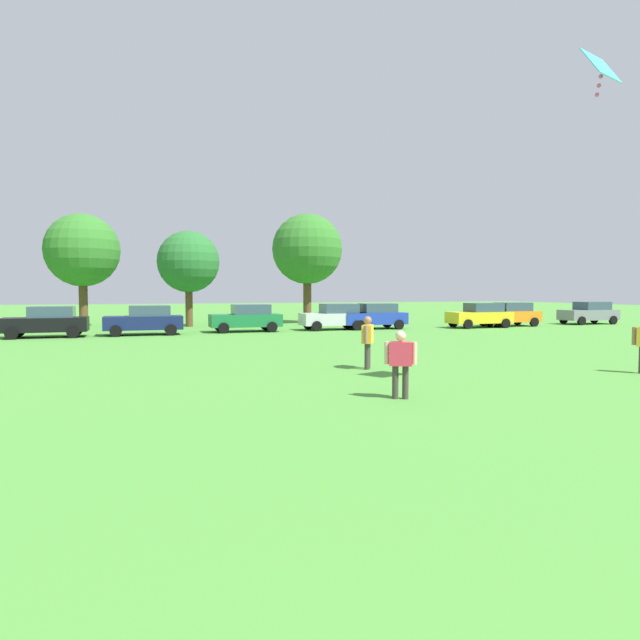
# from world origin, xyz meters

# --- Properties ---
(ground_plane) EXTENTS (160.00, 160.00, 0.00)m
(ground_plane) POSITION_xyz_m (0.00, 30.00, 0.00)
(ground_plane) COLOR #4C9338
(adult_bystander) EXTENTS (0.71, 0.49, 1.61)m
(adult_bystander) POSITION_xyz_m (4.61, 13.37, 0.96)
(adult_bystander) COLOR #3F3833
(adult_bystander) RESTS_ON ground
(bystander_near_trees) EXTENTS (0.56, 0.71, 1.72)m
(bystander_near_trees) POSITION_xyz_m (5.82, 18.20, 1.02)
(bystander_near_trees) COLOR #3F3833
(bystander_near_trees) RESTS_ON ground
(kite) EXTENTS (1.26, 0.88, 1.10)m
(kite) POSITION_xyz_m (9.40, 12.47, 7.86)
(kite) COLOR #3FBFE5
(parked_car_black_0) EXTENTS (4.30, 2.02, 1.68)m
(parked_car_black_0) POSITION_xyz_m (-5.96, 34.65, 0.86)
(parked_car_black_0) COLOR black
(parked_car_black_0) RESTS_ON ground
(parked_car_navy_1) EXTENTS (4.30, 2.02, 1.68)m
(parked_car_navy_1) POSITION_xyz_m (-0.90, 34.77, 0.86)
(parked_car_navy_1) COLOR #141E4C
(parked_car_navy_1) RESTS_ON ground
(parked_car_green_2) EXTENTS (4.30, 2.02, 1.68)m
(parked_car_green_2) POSITION_xyz_m (5.06, 35.38, 0.86)
(parked_car_green_2) COLOR #196B38
(parked_car_green_2) RESTS_ON ground
(parked_car_silver_3) EXTENTS (4.30, 2.02, 1.68)m
(parked_car_silver_3) POSITION_xyz_m (10.81, 35.31, 0.86)
(parked_car_silver_3) COLOR silver
(parked_car_silver_3) RESTS_ON ground
(parked_car_blue_4) EXTENTS (4.30, 2.02, 1.68)m
(parked_car_blue_4) POSITION_xyz_m (13.48, 35.23, 0.86)
(parked_car_blue_4) COLOR #1E38AD
(parked_car_blue_4) RESTS_ON ground
(parked_car_yellow_5) EXTENTS (4.30, 2.02, 1.68)m
(parked_car_yellow_5) POSITION_xyz_m (20.91, 34.19, 0.86)
(parked_car_yellow_5) COLOR yellow
(parked_car_yellow_5) RESTS_ON ground
(parked_car_orange_6) EXTENTS (4.30, 2.02, 1.68)m
(parked_car_orange_6) POSITION_xyz_m (23.74, 34.82, 0.86)
(parked_car_orange_6) COLOR orange
(parked_car_orange_6) RESTS_ON ground
(parked_car_gray_7) EXTENTS (4.30, 2.02, 1.68)m
(parked_car_gray_7) POSITION_xyz_m (31.03, 35.08, 0.86)
(parked_car_gray_7) COLOR slate
(parked_car_gray_7) RESTS_ON ground
(tree_left) EXTENTS (5.01, 5.01, 7.81)m
(tree_left) POSITION_xyz_m (-4.87, 43.20, 5.27)
(tree_left) COLOR brown
(tree_left) RESTS_ON ground
(tree_right) EXTENTS (4.29, 4.29, 6.68)m
(tree_right) POSITION_xyz_m (2.11, 41.40, 4.51)
(tree_right) COLOR brown
(tree_right) RESTS_ON ground
(tree_far_right) EXTENTS (5.41, 5.41, 8.42)m
(tree_far_right) POSITION_xyz_m (11.17, 42.78, 5.69)
(tree_far_right) COLOR brown
(tree_far_right) RESTS_ON ground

